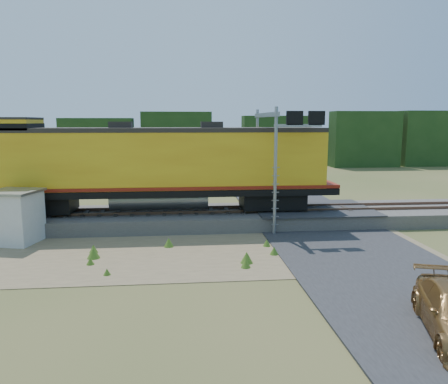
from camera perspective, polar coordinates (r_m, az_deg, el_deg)
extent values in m
plane|color=#475123|center=(20.06, -3.08, -8.21)|extent=(140.00, 140.00, 0.00)
cube|color=slate|center=(25.76, -3.68, -3.38)|extent=(70.00, 5.00, 0.80)
cube|color=brown|center=(24.95, -3.63, -2.67)|extent=(70.00, 0.10, 0.16)
cube|color=brown|center=(26.36, -3.74, -2.03)|extent=(70.00, 0.10, 0.16)
cube|color=#8C7754|center=(20.56, -8.77, -7.84)|extent=(26.00, 8.00, 0.03)
cube|color=#38383A|center=(26.82, 11.44, -2.11)|extent=(7.00, 5.20, 0.06)
cube|color=#38383A|center=(42.29, 5.11, 1.04)|extent=(7.00, 24.00, 0.08)
cube|color=#1B3814|center=(57.20, -4.80, 6.38)|extent=(36.00, 3.00, 6.50)
cube|color=black|center=(26.75, -22.78, -1.39)|extent=(3.67, 2.35, 0.92)
cube|color=black|center=(26.09, 6.27, -0.98)|extent=(3.67, 2.35, 0.92)
cube|color=black|center=(25.47, -8.47, 0.20)|extent=(20.42, 3.06, 0.37)
cylinder|color=gray|center=(25.55, -8.45, -0.89)|extent=(5.61, 1.22, 1.22)
cube|color=yellow|center=(25.26, -8.57, 4.16)|extent=(18.88, 2.96, 3.16)
cube|color=maroon|center=(25.43, -8.49, 0.88)|extent=(20.42, 3.11, 0.18)
cube|color=#28231E|center=(25.17, -8.66, 8.03)|extent=(18.88, 3.01, 0.24)
cube|color=yellow|center=(26.79, -26.10, 7.77)|extent=(2.65, 2.96, 0.71)
cube|color=#28231E|center=(26.79, -26.16, 8.62)|extent=(2.65, 3.01, 0.12)
cube|color=black|center=(26.79, -26.09, 7.66)|extent=(2.71, 3.01, 0.36)
cube|color=#28231E|center=(25.36, -13.33, 8.42)|extent=(1.22, 1.02, 0.46)
cube|color=#28231E|center=(25.20, -1.62, 8.66)|extent=(1.22, 1.02, 0.46)
cube|color=silver|center=(24.00, -25.58, -3.08)|extent=(2.46, 2.46, 2.54)
cube|color=gray|center=(23.78, -25.80, 0.04)|extent=(2.70, 2.70, 0.12)
cylinder|color=gray|center=(23.01, 6.71, 2.59)|extent=(0.17, 0.17, 6.76)
cylinder|color=gray|center=(28.48, 4.32, 3.88)|extent=(0.17, 0.17, 6.76)
cube|color=gray|center=(25.61, 5.49, 9.99)|extent=(0.24, 6.20, 0.24)
cube|color=gray|center=(23.14, 9.65, 8.56)|extent=(2.51, 0.14, 0.14)
cube|color=black|center=(23.09, 9.21, 9.53)|extent=(0.87, 0.14, 0.72)
cube|color=black|center=(23.41, 11.99, 9.44)|extent=(0.87, 0.14, 0.72)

